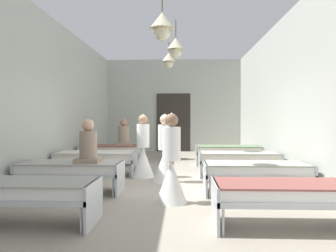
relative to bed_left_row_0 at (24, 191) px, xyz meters
name	(u,v)px	position (x,y,z in m)	size (l,w,h in m)	color
ground_plane	(165,186)	(1.72, 2.85, -0.49)	(6.13, 14.47, 0.10)	#9E9384
room_shell	(168,97)	(1.72, 4.12, 1.48)	(5.93, 14.07, 3.81)	#B2B7AD
bed_left_row_0	(24,191)	(0.00, 0.00, 0.00)	(1.90, 0.84, 0.57)	#B7BCC1
bed_right_row_0	(289,193)	(3.43, 0.00, 0.00)	(1.90, 0.84, 0.57)	#B7BCC1
bed_left_row_1	(71,169)	(0.00, 1.90, 0.00)	(1.90, 0.84, 0.57)	#B7BCC1
bed_right_row_1	(256,170)	(3.43, 1.90, 0.00)	(1.90, 0.84, 0.57)	#B7BCC1
bed_left_row_2	(96,157)	(0.00, 3.80, 0.00)	(1.90, 0.84, 0.57)	#B7BCC1
bed_right_row_2	(239,158)	(3.43, 3.80, 0.00)	(1.90, 0.84, 0.57)	#B7BCC1
bed_left_row_3	(112,150)	(0.00, 5.70, 0.00)	(1.90, 0.84, 0.57)	#B7BCC1
bed_right_row_3	(228,150)	(3.43, 5.70, 0.00)	(1.90, 0.84, 0.57)	#B7BCC1
nurse_near_aisle	(171,171)	(1.90, 1.20, 0.09)	(0.52, 0.52, 1.49)	white
nurse_mid_aisle	(165,158)	(1.70, 3.02, 0.09)	(0.52, 0.52, 1.49)	white
nurse_far_aisle	(143,154)	(1.16, 3.64, 0.09)	(0.52, 0.52, 1.49)	white
patient_seated_primary	(88,147)	(0.35, 1.83, 0.43)	(0.44, 0.44, 0.80)	gray
patient_seated_secondary	(124,136)	(0.35, 5.64, 0.43)	(0.44, 0.44, 0.80)	gray
potted_plant	(170,136)	(1.68, 7.09, 0.35)	(0.68, 0.68, 1.26)	brown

